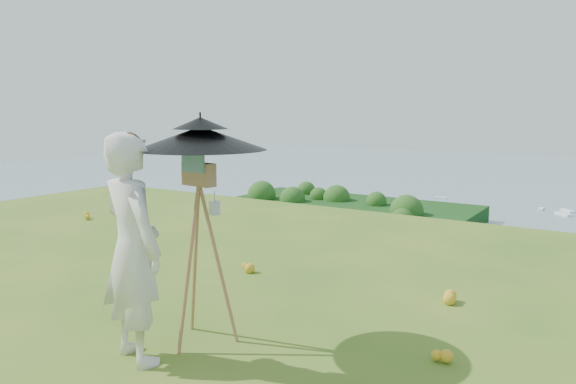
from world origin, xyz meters
The scene contains 9 objects.
ground centered at (0.00, 0.00, 0.00)m, with size 14.00×14.00×0.00m, color #457321.
peninsula centered at (-75.00, 155.00, -29.00)m, with size 90.00×60.00×12.00m, color #0E340E, non-canonical shape.
slope_trees centered at (0.00, 35.00, -15.00)m, with size 110.00×50.00×6.00m, color #1C5118, non-canonical shape.
moored_boats centered at (-12.50, 161.00, -33.65)m, with size 140.00×140.00×0.70m, color white, non-canonical shape.
wildflowers centered at (0.00, 0.25, 0.06)m, with size 10.00×10.50×0.12m, color gold, non-canonical shape.
painter centered at (1.66, -0.26, 0.95)m, with size 0.69×0.45×1.89m, color silver.
field_easel centered at (1.88, 0.31, 0.88)m, with size 0.67×0.67×1.75m, color #A47544, non-canonical shape.
sun_umbrella centered at (1.88, 0.34, 1.74)m, with size 1.14×1.14×0.60m, color black, non-canonical shape.
painter_cap centered at (1.66, -0.26, 1.83)m, with size 0.20×0.24×0.10m, color #CE7181, non-canonical shape.
Camera 1 is at (5.09, -3.32, 2.08)m, focal length 35.00 mm.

